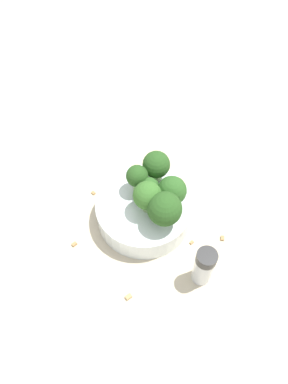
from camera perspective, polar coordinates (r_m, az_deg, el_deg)
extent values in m
plane|color=beige|center=(0.66, 0.00, -3.83)|extent=(3.00, 3.00, 0.00)
cylinder|color=silver|center=(0.65, 0.00, -2.81)|extent=(0.16, 0.16, 0.05)
cylinder|color=#8EB770|center=(0.64, 1.83, 2.94)|extent=(0.03, 0.03, 0.03)
sphere|color=#28511E|center=(0.63, 1.88, 4.21)|extent=(0.05, 0.05, 0.05)
cylinder|color=#84AD66|center=(0.62, 4.18, -0.69)|extent=(0.03, 0.03, 0.02)
sphere|color=#2D5B23|center=(0.61, 4.28, 0.23)|extent=(0.05, 0.05, 0.05)
cylinder|color=#7A9E5B|center=(0.60, 3.06, -3.83)|extent=(0.02, 0.02, 0.03)
sphere|color=#28511E|center=(0.57, 3.17, -2.58)|extent=(0.05, 0.05, 0.05)
cylinder|color=#7A9E5B|center=(0.61, 0.51, -1.79)|extent=(0.02, 0.02, 0.03)
sphere|color=#386B28|center=(0.59, 0.53, -0.53)|extent=(0.05, 0.05, 0.05)
cylinder|color=#7A9E5B|center=(0.63, 0.58, -0.14)|extent=(0.02, 0.02, 0.02)
sphere|color=#2D5B23|center=(0.61, 0.60, 0.69)|extent=(0.04, 0.04, 0.04)
cylinder|color=#8EB770|center=(0.63, -1.02, 1.28)|extent=(0.02, 0.02, 0.03)
sphere|color=#28511E|center=(0.61, -1.05, 2.46)|extent=(0.04, 0.04, 0.04)
cylinder|color=silver|center=(0.59, 8.98, -11.50)|extent=(0.03, 0.03, 0.06)
cylinder|color=#2D2D2D|center=(0.56, 9.53, -9.87)|extent=(0.03, 0.03, 0.02)
cube|color=#AD7F4C|center=(0.69, -7.93, -0.34)|extent=(0.01, 0.01, 0.01)
cube|color=#AD7F4C|center=(0.64, 7.29, -7.57)|extent=(0.01, 0.01, 0.01)
cube|color=#AD7F4C|center=(0.65, 11.89, -6.83)|extent=(0.01, 0.01, 0.01)
cube|color=#AD7F4C|center=(0.65, -10.60, -7.74)|extent=(0.01, 0.01, 0.01)
cube|color=tan|center=(0.60, -2.38, -15.61)|extent=(0.01, 0.01, 0.01)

